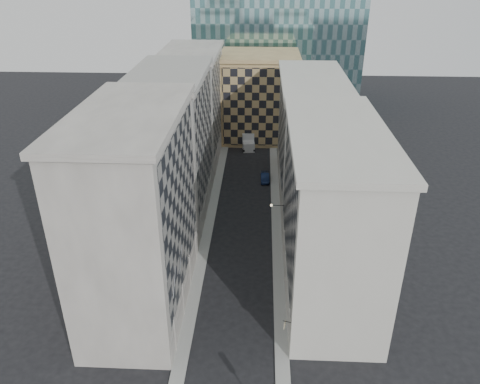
% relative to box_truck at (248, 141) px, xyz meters
% --- Properties ---
extents(ground, '(260.00, 260.00, 0.00)m').
position_rel_box_truck_xyz_m(ground, '(0.27, -61.53, -1.49)').
color(ground, black).
rests_on(ground, ground).
extents(sidewalk_west, '(1.50, 100.00, 0.15)m').
position_rel_box_truck_xyz_m(sidewalk_west, '(-4.98, -31.53, -1.41)').
color(sidewalk_west, gray).
rests_on(sidewalk_west, ground).
extents(sidewalk_east, '(1.50, 100.00, 0.15)m').
position_rel_box_truck_xyz_m(sidewalk_east, '(5.52, -31.53, -1.41)').
color(sidewalk_east, gray).
rests_on(sidewalk_east, ground).
extents(bldg_left_a, '(10.80, 22.80, 23.70)m').
position_rel_box_truck_xyz_m(bldg_left_a, '(-10.61, -50.53, 10.34)').
color(bldg_left_a, gray).
rests_on(bldg_left_a, ground).
extents(bldg_left_b, '(10.80, 22.80, 22.70)m').
position_rel_box_truck_xyz_m(bldg_left_b, '(-10.61, -28.53, 9.84)').
color(bldg_left_b, gray).
rests_on(bldg_left_b, ground).
extents(bldg_left_c, '(10.80, 22.80, 21.70)m').
position_rel_box_truck_xyz_m(bldg_left_c, '(-10.61, -6.53, 9.34)').
color(bldg_left_c, gray).
rests_on(bldg_left_c, ground).
extents(bldg_right_a, '(10.80, 26.80, 20.70)m').
position_rel_box_truck_xyz_m(bldg_right_a, '(11.15, -46.53, 8.84)').
color(bldg_right_a, '#BAB6AB').
rests_on(bldg_right_a, ground).
extents(bldg_right_b, '(10.80, 28.80, 19.70)m').
position_rel_box_truck_xyz_m(bldg_right_b, '(11.16, -19.53, 8.36)').
color(bldg_right_b, '#BAB6AB').
rests_on(bldg_right_b, ground).
extents(tan_block, '(16.80, 14.80, 18.80)m').
position_rel_box_truck_xyz_m(tan_block, '(2.27, 6.36, 7.95)').
color(tan_block, '#A08354').
rests_on(tan_block, ground).
extents(church_tower, '(7.20, 7.20, 51.50)m').
position_rel_box_truck_xyz_m(church_tower, '(0.27, 20.47, 25.47)').
color(church_tower, '#2E2924').
rests_on(church_tower, ground).
extents(flagpoles_left, '(0.10, 6.33, 2.33)m').
position_rel_box_truck_xyz_m(flagpoles_left, '(-5.63, -55.53, 6.51)').
color(flagpoles_left, gray).
rests_on(flagpoles_left, ground).
extents(bracket_lamp, '(1.98, 0.36, 0.36)m').
position_rel_box_truck_xyz_m(bracket_lamp, '(4.65, -37.53, 4.71)').
color(bracket_lamp, black).
rests_on(bracket_lamp, ground).
extents(box_truck, '(3.17, 6.45, 3.41)m').
position_rel_box_truck_xyz_m(box_truck, '(0.00, 0.00, 0.00)').
color(box_truck, silver).
rests_on(box_truck, ground).
extents(dark_car, '(1.71, 4.50, 1.47)m').
position_rel_box_truck_xyz_m(dark_car, '(3.69, -16.80, -0.75)').
color(dark_car, '#101C3C').
rests_on(dark_car, ground).
extents(shop_sign, '(0.81, 0.71, 0.80)m').
position_rel_box_truck_xyz_m(shop_sign, '(5.68, -58.53, 2.35)').
color(shop_sign, black).
rests_on(shop_sign, ground).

